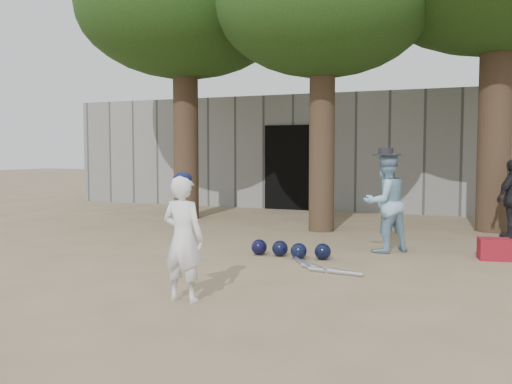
% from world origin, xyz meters
% --- Properties ---
extents(ground, '(70.00, 70.00, 0.00)m').
position_xyz_m(ground, '(0.00, 0.00, 0.00)').
color(ground, '#937C5E').
rests_on(ground, ground).
extents(boy_player, '(0.48, 0.34, 1.27)m').
position_xyz_m(boy_player, '(0.77, -1.29, 0.63)').
color(boy_player, white).
rests_on(boy_player, ground).
extents(spectator_blue, '(0.91, 0.91, 1.49)m').
position_xyz_m(spectator_blue, '(2.13, 2.35, 0.75)').
color(spectator_blue, '#87B3D1').
rests_on(spectator_blue, ground).
extents(red_bag, '(0.47, 0.39, 0.30)m').
position_xyz_m(red_bag, '(3.66, 2.31, 0.15)').
color(red_bag, maroon).
rests_on(red_bag, ground).
extents(back_building, '(16.00, 5.24, 3.00)m').
position_xyz_m(back_building, '(-0.00, 10.33, 1.50)').
color(back_building, gray).
rests_on(back_building, ground).
extents(helmet_row, '(1.19, 0.34, 0.23)m').
position_xyz_m(helmet_row, '(0.97, 1.36, 0.12)').
color(helmet_row, black).
rests_on(helmet_row, ground).
extents(bat_pile, '(1.13, 0.75, 0.06)m').
position_xyz_m(bat_pile, '(1.59, 0.72, 0.03)').
color(bat_pile, silver).
rests_on(bat_pile, ground).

